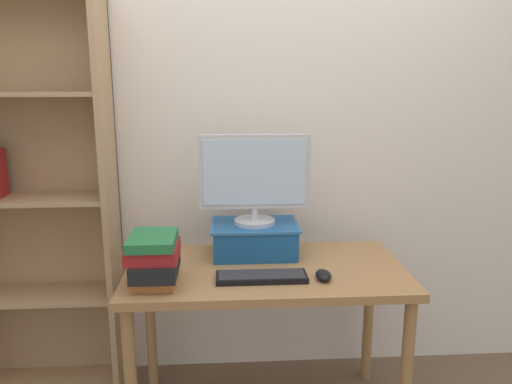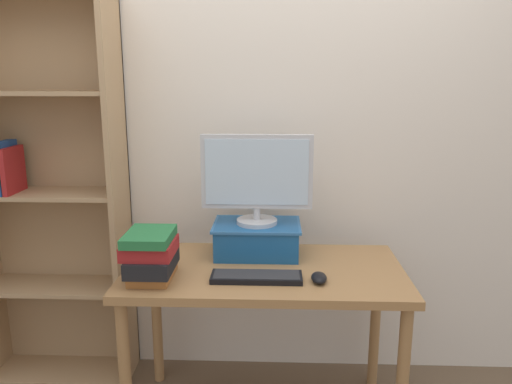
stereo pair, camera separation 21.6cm
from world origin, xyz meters
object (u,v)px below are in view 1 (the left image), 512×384
bookshelf_unit (30,196)px  riser_box (255,238)px  desk (266,287)px  computer_mouse (323,275)px  keyboard (262,277)px  book_stack (154,259)px  computer_monitor (255,177)px

bookshelf_unit → riser_box: (1.07, -0.17, -0.17)m
desk → bookshelf_unit: size_ratio=0.62×
desk → computer_mouse: size_ratio=11.61×
keyboard → computer_mouse: (0.25, -0.01, 0.01)m
bookshelf_unit → book_stack: size_ratio=7.64×
desk → computer_monitor: bearing=102.6°
keyboard → computer_mouse: computer_mouse is taller
bookshelf_unit → keyboard: bearing=-23.9°
desk → riser_box: bearing=102.5°
desk → computer_monitor: size_ratio=2.39×
computer_monitor → book_stack: bearing=-143.6°
riser_box → keyboard: 0.31m
desk → computer_monitor: 0.49m
bookshelf_unit → computer_mouse: 1.44m
desk → book_stack: size_ratio=4.71×
computer_mouse → desk: bearing=147.0°
riser_box → computer_mouse: 0.42m
book_stack → computer_monitor: bearing=36.4°
desk → book_stack: (-0.46, -0.14, 0.20)m
desk → bookshelf_unit: (-1.10, 0.34, 0.35)m
computer_mouse → book_stack: 0.69m
riser_box → keyboard: bearing=-88.2°
computer_monitor → bookshelf_unit: bearing=170.8°
bookshelf_unit → book_stack: bookshelf_unit is taller
keyboard → computer_mouse: size_ratio=3.59×
bookshelf_unit → keyboard: bookshelf_unit is taller
keyboard → bookshelf_unit: bearing=156.1°
riser_box → computer_monitor: size_ratio=0.80×
riser_box → computer_monitor: 0.29m
computer_monitor → keyboard: (0.01, -0.30, -0.36)m
computer_monitor → book_stack: 0.59m
bookshelf_unit → riser_box: bearing=-9.1°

